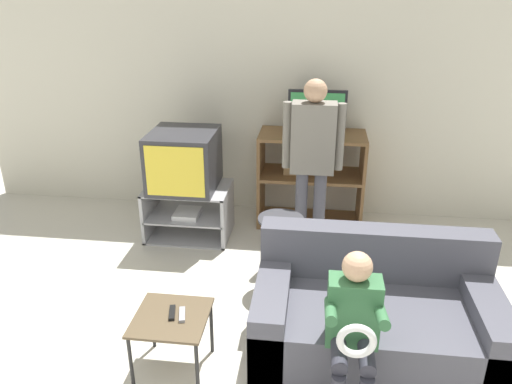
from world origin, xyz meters
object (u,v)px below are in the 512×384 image
(folding_stool, at_px, (281,230))
(remote_control_black, at_px, (172,313))
(media_shelf, at_px, (311,178))
(remote_control_white, at_px, (182,315))
(television_flat, at_px, (317,113))
(couch, at_px, (374,319))
(television_main, at_px, (184,160))
(person_standing_adult, at_px, (313,153))
(tv_stand, at_px, (189,212))
(person_seated_child, at_px, (353,325))
(snack_table, at_px, (172,323))

(folding_stool, relative_size, remote_control_black, 4.41)
(media_shelf, distance_m, remote_control_white, 2.44)
(media_shelf, xyz_separation_m, television_flat, (0.03, 0.02, 0.68))
(folding_stool, distance_m, couch, 1.05)
(remote_control_black, bearing_deg, folding_stool, 47.64)
(television_main, height_order, couch, television_main)
(television_flat, relative_size, remote_control_white, 3.97)
(person_standing_adult, bearing_deg, folding_stool, -110.97)
(tv_stand, distance_m, person_seated_child, 2.56)
(person_standing_adult, height_order, person_seated_child, person_standing_adult)
(snack_table, xyz_separation_m, remote_control_white, (0.07, 0.01, 0.06))
(television_flat, bearing_deg, media_shelf, -148.17)
(folding_stool, distance_m, remote_control_white, 1.20)
(media_shelf, height_order, remote_control_white, media_shelf)
(tv_stand, distance_m, person_standing_adult, 1.42)
(snack_table, distance_m, remote_control_black, 0.07)
(remote_control_black, bearing_deg, snack_table, -107.42)
(folding_stool, height_order, couch, couch)
(folding_stool, xyz_separation_m, snack_table, (-0.60, -1.08, -0.14))
(media_shelf, height_order, television_flat, television_flat)
(television_flat, relative_size, couch, 0.36)
(couch, bearing_deg, person_seated_child, -110.00)
(folding_stool, distance_m, remote_control_black, 1.22)
(television_flat, distance_m, remote_control_white, 2.57)
(television_main, height_order, remote_control_black, television_main)
(snack_table, bearing_deg, couch, 14.54)
(television_flat, relative_size, remote_control_black, 3.97)
(tv_stand, bearing_deg, television_main, 147.02)
(television_main, bearing_deg, folding_stool, -39.15)
(couch, bearing_deg, remote_control_white, -165.18)
(snack_table, height_order, couch, couch)
(remote_control_black, height_order, remote_control_white, same)
(tv_stand, relative_size, folding_stool, 1.28)
(tv_stand, distance_m, remote_control_white, 1.93)
(tv_stand, height_order, media_shelf, media_shelf)
(television_main, xyz_separation_m, folding_stool, (1.00, -0.81, -0.27))
(snack_table, xyz_separation_m, remote_control_black, (0.00, 0.02, 0.06))
(media_shelf, bearing_deg, person_seated_child, -83.25)
(television_flat, bearing_deg, person_standing_adult, -91.69)
(television_flat, bearing_deg, person_seated_child, -84.05)
(couch, xyz_separation_m, person_seated_child, (-0.19, -0.51, 0.32))
(tv_stand, bearing_deg, person_seated_child, -54.19)
(remote_control_black, height_order, couch, couch)
(tv_stand, relative_size, snack_table, 1.76)
(television_flat, bearing_deg, television_main, -159.82)
(snack_table, height_order, person_seated_child, person_seated_child)
(couch, bearing_deg, folding_stool, 132.85)
(television_main, distance_m, snack_table, 1.98)
(remote_control_white, height_order, couch, couch)
(snack_table, relative_size, remote_control_white, 3.22)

